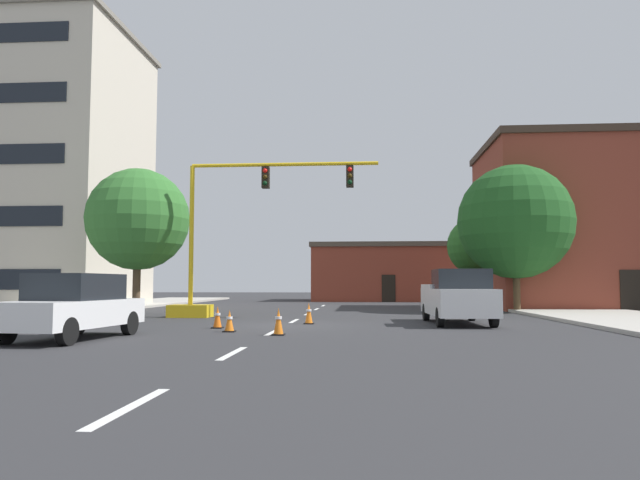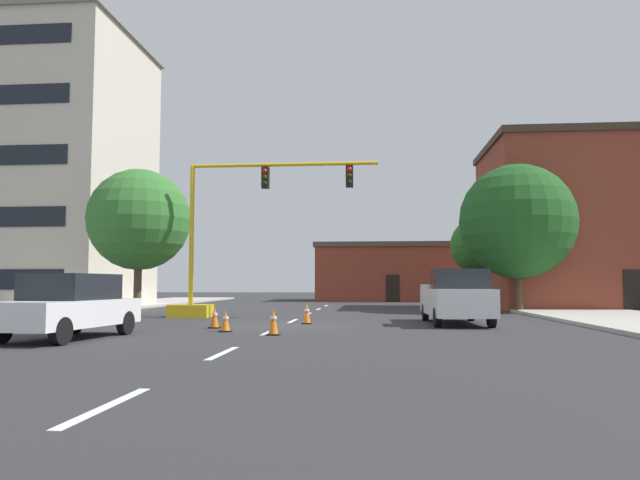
{
  "view_description": "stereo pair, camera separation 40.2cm",
  "coord_description": "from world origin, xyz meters",
  "px_view_note": "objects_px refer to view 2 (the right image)",
  "views": [
    {
      "loc": [
        2.81,
        -21.02,
        1.47
      ],
      "look_at": [
        0.78,
        5.82,
        3.46
      ],
      "focal_mm": 33.3,
      "sensor_mm": 36.0,
      "label": 1
    },
    {
      "loc": [
        3.21,
        -20.99,
        1.47
      ],
      "look_at": [
        0.78,
        5.82,
        3.46
      ],
      "focal_mm": 33.3,
      "sensor_mm": 36.0,
      "label": 2
    }
  ],
  "objects_px": {
    "tree_right_far": "(479,246)",
    "traffic_cone_roadside_a": "(307,313)",
    "traffic_cone_roadside_c": "(225,321)",
    "pickup_truck_white": "(455,297)",
    "traffic_cone_roadside_d": "(215,317)",
    "traffic_cone_roadside_b": "(273,322)",
    "traffic_signal_gantry": "(217,266)",
    "tree_left_near": "(139,220)",
    "tree_right_mid": "(517,221)",
    "sedan_white_near_left": "(69,306)"
  },
  "relations": [
    {
      "from": "traffic_signal_gantry",
      "to": "traffic_cone_roadside_a",
      "type": "relative_size",
      "value": 11.73
    },
    {
      "from": "tree_left_near",
      "to": "traffic_cone_roadside_b",
      "type": "relative_size",
      "value": 8.83
    },
    {
      "from": "pickup_truck_white",
      "to": "sedan_white_near_left",
      "type": "bearing_deg",
      "value": -148.14
    },
    {
      "from": "pickup_truck_white",
      "to": "traffic_cone_roadside_a",
      "type": "bearing_deg",
      "value": -174.89
    },
    {
      "from": "tree_right_far",
      "to": "traffic_cone_roadside_d",
      "type": "bearing_deg",
      "value": -121.3
    },
    {
      "from": "traffic_cone_roadside_a",
      "to": "tree_right_mid",
      "type": "bearing_deg",
      "value": 44.8
    },
    {
      "from": "traffic_signal_gantry",
      "to": "sedan_white_near_left",
      "type": "xyz_separation_m",
      "value": [
        -1.24,
        -10.41,
        -1.36
      ]
    },
    {
      "from": "tree_right_far",
      "to": "traffic_cone_roadside_b",
      "type": "distance_m",
      "value": 24.77
    },
    {
      "from": "traffic_cone_roadside_a",
      "to": "traffic_cone_roadside_b",
      "type": "xyz_separation_m",
      "value": [
        -0.42,
        -4.79,
        -0.0
      ]
    },
    {
      "from": "tree_left_near",
      "to": "traffic_signal_gantry",
      "type": "bearing_deg",
      "value": -16.58
    },
    {
      "from": "tree_right_far",
      "to": "tree_right_mid",
      "type": "relative_size",
      "value": 0.75
    },
    {
      "from": "pickup_truck_white",
      "to": "traffic_cone_roadside_a",
      "type": "height_order",
      "value": "pickup_truck_white"
    },
    {
      "from": "traffic_cone_roadside_b",
      "to": "traffic_cone_roadside_c",
      "type": "distance_m",
      "value": 1.97
    },
    {
      "from": "tree_left_near",
      "to": "traffic_cone_roadside_b",
      "type": "bearing_deg",
      "value": -50.82
    },
    {
      "from": "tree_right_mid",
      "to": "traffic_cone_roadside_a",
      "type": "bearing_deg",
      "value": -135.2
    },
    {
      "from": "traffic_signal_gantry",
      "to": "traffic_cone_roadside_b",
      "type": "xyz_separation_m",
      "value": [
        4.02,
        -8.77,
        -1.87
      ]
    },
    {
      "from": "pickup_truck_white",
      "to": "traffic_cone_roadside_d",
      "type": "bearing_deg",
      "value": -161.35
    },
    {
      "from": "traffic_cone_roadside_d",
      "to": "traffic_cone_roadside_c",
      "type": "bearing_deg",
      "value": -62.99
    },
    {
      "from": "tree_left_near",
      "to": "traffic_cone_roadside_a",
      "type": "distance_m",
      "value": 10.84
    },
    {
      "from": "pickup_truck_white",
      "to": "traffic_cone_roadside_d",
      "type": "xyz_separation_m",
      "value": [
        -8.27,
        -2.79,
        -0.62
      ]
    },
    {
      "from": "tree_right_mid",
      "to": "traffic_cone_roadside_d",
      "type": "distance_m",
      "value": 18.18
    },
    {
      "from": "tree_right_far",
      "to": "pickup_truck_white",
      "type": "relative_size",
      "value": 1.07
    },
    {
      "from": "traffic_cone_roadside_c",
      "to": "traffic_signal_gantry",
      "type": "bearing_deg",
      "value": 106.95
    },
    {
      "from": "traffic_cone_roadside_a",
      "to": "traffic_cone_roadside_b",
      "type": "bearing_deg",
      "value": -95.07
    },
    {
      "from": "tree_right_mid",
      "to": "tree_right_far",
      "type": "bearing_deg",
      "value": 94.46
    },
    {
      "from": "pickup_truck_white",
      "to": "sedan_white_near_left",
      "type": "xyz_separation_m",
      "value": [
        -11.13,
        -6.92,
        -0.09
      ]
    },
    {
      "from": "tree_left_near",
      "to": "pickup_truck_white",
      "type": "relative_size",
      "value": 1.26
    },
    {
      "from": "traffic_cone_roadside_d",
      "to": "pickup_truck_white",
      "type": "bearing_deg",
      "value": 18.65
    },
    {
      "from": "traffic_signal_gantry",
      "to": "pickup_truck_white",
      "type": "height_order",
      "value": "traffic_signal_gantry"
    },
    {
      "from": "traffic_cone_roadside_d",
      "to": "sedan_white_near_left",
      "type": "bearing_deg",
      "value": -124.72
    },
    {
      "from": "tree_right_mid",
      "to": "pickup_truck_white",
      "type": "height_order",
      "value": "tree_right_mid"
    },
    {
      "from": "traffic_signal_gantry",
      "to": "pickup_truck_white",
      "type": "relative_size",
      "value": 1.69
    },
    {
      "from": "pickup_truck_white",
      "to": "traffic_cone_roadside_b",
      "type": "bearing_deg",
      "value": -138.06
    },
    {
      "from": "tree_left_near",
      "to": "traffic_cone_roadside_d",
      "type": "xyz_separation_m",
      "value": [
        5.75,
        -7.52,
        -4.13
      ]
    },
    {
      "from": "traffic_cone_roadside_b",
      "to": "traffic_cone_roadside_c",
      "type": "height_order",
      "value": "traffic_cone_roadside_b"
    },
    {
      "from": "tree_right_mid",
      "to": "traffic_cone_roadside_b",
      "type": "relative_size",
      "value": 9.91
    },
    {
      "from": "sedan_white_near_left",
      "to": "pickup_truck_white",
      "type": "bearing_deg",
      "value": 31.86
    },
    {
      "from": "pickup_truck_white",
      "to": "traffic_cone_roadside_c",
      "type": "relative_size",
      "value": 8.16
    },
    {
      "from": "tree_right_far",
      "to": "traffic_cone_roadside_a",
      "type": "bearing_deg",
      "value": -117.81
    },
    {
      "from": "tree_left_near",
      "to": "tree_right_far",
      "type": "bearing_deg",
      "value": 34.89
    },
    {
      "from": "traffic_cone_roadside_a",
      "to": "traffic_cone_roadside_c",
      "type": "xyz_separation_m",
      "value": [
        -2.09,
        -3.75,
        -0.06
      ]
    },
    {
      "from": "traffic_cone_roadside_b",
      "to": "traffic_cone_roadside_c",
      "type": "xyz_separation_m",
      "value": [
        -1.67,
        1.04,
        -0.06
      ]
    },
    {
      "from": "traffic_cone_roadside_a",
      "to": "traffic_cone_roadside_d",
      "type": "bearing_deg",
      "value": -140.82
    },
    {
      "from": "traffic_cone_roadside_a",
      "to": "pickup_truck_white",
      "type": "bearing_deg",
      "value": 5.11
    },
    {
      "from": "tree_right_far",
      "to": "pickup_truck_white",
      "type": "height_order",
      "value": "tree_right_far"
    },
    {
      "from": "tree_right_mid",
      "to": "traffic_cone_roadside_c",
      "type": "bearing_deg",
      "value": -131.47
    },
    {
      "from": "traffic_cone_roadside_c",
      "to": "tree_left_near",
      "type": "bearing_deg",
      "value": 125.89
    },
    {
      "from": "tree_right_far",
      "to": "traffic_cone_roadside_d",
      "type": "relative_size",
      "value": 8.01
    },
    {
      "from": "traffic_cone_roadside_a",
      "to": "traffic_signal_gantry",
      "type": "bearing_deg",
      "value": 138.15
    },
    {
      "from": "traffic_cone_roadside_a",
      "to": "traffic_cone_roadside_d",
      "type": "relative_size",
      "value": 1.08
    }
  ]
}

